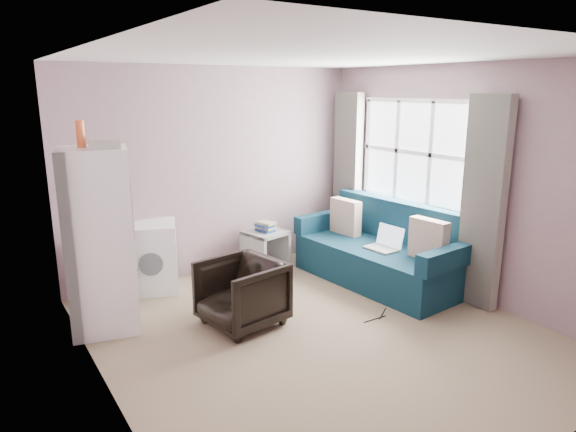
{
  "coord_description": "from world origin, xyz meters",
  "views": [
    {
      "loc": [
        -2.65,
        -3.56,
        2.24
      ],
      "look_at": [
        0.05,
        0.6,
        1.0
      ],
      "focal_mm": 32.0,
      "sensor_mm": 36.0,
      "label": 1
    }
  ],
  "objects_px": {
    "armchair": "(242,290)",
    "sofa": "(383,253)",
    "washing_machine": "(152,255)",
    "fridge": "(100,240)",
    "side_table": "(265,247)"
  },
  "relations": [
    {
      "from": "armchair",
      "to": "sofa",
      "type": "height_order",
      "value": "sofa"
    },
    {
      "from": "armchair",
      "to": "washing_machine",
      "type": "xyz_separation_m",
      "value": [
        -0.42,
        1.35,
        0.05
      ]
    },
    {
      "from": "washing_machine",
      "to": "sofa",
      "type": "height_order",
      "value": "sofa"
    },
    {
      "from": "fridge",
      "to": "washing_machine",
      "type": "bearing_deg",
      "value": 58.86
    },
    {
      "from": "sofa",
      "to": "armchair",
      "type": "bearing_deg",
      "value": 179.44
    },
    {
      "from": "fridge",
      "to": "side_table",
      "type": "height_order",
      "value": "fridge"
    },
    {
      "from": "washing_machine",
      "to": "sofa",
      "type": "relative_size",
      "value": 0.36
    },
    {
      "from": "armchair",
      "to": "side_table",
      "type": "distance_m",
      "value": 1.57
    },
    {
      "from": "armchair",
      "to": "fridge",
      "type": "height_order",
      "value": "fridge"
    },
    {
      "from": "washing_machine",
      "to": "side_table",
      "type": "bearing_deg",
      "value": 15.23
    },
    {
      "from": "fridge",
      "to": "sofa",
      "type": "xyz_separation_m",
      "value": [
        3.08,
        -0.52,
        -0.54
      ]
    },
    {
      "from": "sofa",
      "to": "side_table",
      "type": "bearing_deg",
      "value": 127.6
    },
    {
      "from": "fridge",
      "to": "sofa",
      "type": "distance_m",
      "value": 3.17
    },
    {
      "from": "fridge",
      "to": "side_table",
      "type": "distance_m",
      "value": 2.25
    },
    {
      "from": "side_table",
      "to": "sofa",
      "type": "height_order",
      "value": "sofa"
    }
  ]
}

